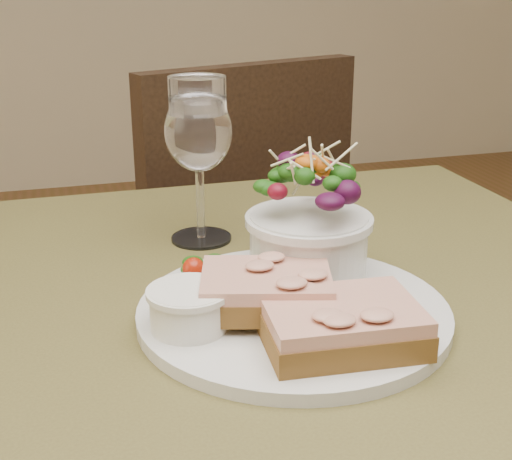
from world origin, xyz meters
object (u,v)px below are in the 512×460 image
object	(u,v)px
salad_bowl	(309,217)
wine_glass	(199,136)
chair_far	(206,346)
dinner_plate	(293,312)
cafe_table	(277,392)
sandwich_back	(266,290)
sandwich_front	(341,324)
ramekin	(189,307)

from	to	relation	value
salad_bowl	wine_glass	size ratio (longest dim) A/B	0.73
chair_far	salad_bowl	size ratio (longest dim) A/B	7.09
dinner_plate	cafe_table	bearing A→B (deg)	94.13
dinner_plate	wine_glass	bearing A→B (deg)	100.06
dinner_plate	sandwich_back	xyz separation A→B (m)	(-0.03, -0.01, 0.03)
sandwich_front	salad_bowl	world-z (taller)	salad_bowl
dinner_plate	sandwich_front	world-z (taller)	sandwich_front
chair_far	ramekin	distance (m)	0.93
chair_far	sandwich_front	world-z (taller)	chair_far
cafe_table	salad_bowl	distance (m)	0.18
sandwich_back	cafe_table	bearing A→B (deg)	75.80
dinner_plate	wine_glass	distance (m)	0.25
sandwich_front	sandwich_back	bearing A→B (deg)	128.83
chair_far	dinner_plate	xyz separation A→B (m)	(-0.08, -0.76, 0.46)
dinner_plate	sandwich_back	size ratio (longest dim) A/B	2.13
sandwich_front	ramekin	world-z (taller)	ramekin
wine_glass	cafe_table	bearing A→B (deg)	-78.76
cafe_table	dinner_plate	distance (m)	0.11
sandwich_back	ramekin	size ratio (longest dim) A/B	2.00
sandwich_front	sandwich_back	xyz separation A→B (m)	(-0.04, 0.06, 0.01)
chair_far	sandwich_back	world-z (taller)	chair_far
ramekin	dinner_plate	bearing A→B (deg)	7.75
sandwich_back	ramekin	xyz separation A→B (m)	(-0.07, -0.00, -0.00)
cafe_table	dinner_plate	world-z (taller)	dinner_plate
cafe_table	chair_far	world-z (taller)	chair_far
cafe_table	chair_far	distance (m)	0.81
ramekin	salad_bowl	size ratio (longest dim) A/B	0.52
sandwich_back	salad_bowl	distance (m)	0.11
chair_far	salad_bowl	xyz separation A→B (m)	(-0.04, -0.69, 0.53)
sandwich_back	wine_glass	size ratio (longest dim) A/B	0.76
cafe_table	chair_far	xyz separation A→B (m)	(0.08, 0.72, -0.36)
chair_far	sandwich_front	xyz separation A→B (m)	(-0.06, -0.83, 0.49)
ramekin	wine_glass	size ratio (longest dim) A/B	0.38
sandwich_back	sandwich_front	bearing A→B (deg)	-39.94
ramekin	wine_glass	bearing A→B (deg)	75.50
cafe_table	sandwich_back	xyz separation A→B (m)	(-0.03, -0.05, 0.14)
chair_far	sandwich_back	xyz separation A→B (m)	(-0.10, -0.77, 0.49)
cafe_table	sandwich_back	distance (m)	0.15
chair_far	cafe_table	bearing A→B (deg)	65.15
cafe_table	sandwich_front	size ratio (longest dim) A/B	6.01
wine_glass	sandwich_front	bearing A→B (deg)	-79.47
sandwich_front	ramekin	distance (m)	0.13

